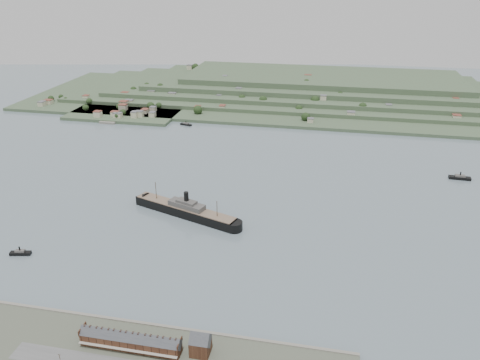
% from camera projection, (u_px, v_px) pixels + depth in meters
% --- Properties ---
extents(ground, '(1400.00, 1400.00, 0.00)m').
position_uv_depth(ground, '(222.00, 209.00, 399.52)').
color(ground, slate).
rests_on(ground, ground).
extents(terrace_row, '(55.60, 9.80, 11.07)m').
position_uv_depth(terrace_row, '(131.00, 341.00, 248.54)').
color(terrace_row, '#422517').
rests_on(terrace_row, ground).
extents(gabled_building, '(10.40, 10.18, 14.09)m').
position_uv_depth(gabled_building, '(200.00, 344.00, 244.78)').
color(gabled_building, '#422517').
rests_on(gabled_building, ground).
extents(far_peninsula, '(760.00, 309.00, 30.00)m').
position_uv_depth(far_peninsula, '(297.00, 90.00, 740.41)').
color(far_peninsula, '#3C5236').
rests_on(far_peninsula, ground).
extents(steamship, '(105.21, 45.84, 26.11)m').
position_uv_depth(steamship, '(182.00, 209.00, 388.33)').
color(steamship, black).
rests_on(steamship, ground).
extents(tugboat, '(15.24, 6.91, 6.64)m').
position_uv_depth(tugboat, '(20.00, 253.00, 334.84)').
color(tugboat, black).
rests_on(tugboat, ground).
extents(ferry_west, '(16.33, 8.78, 5.90)m').
position_uv_depth(ferry_west, '(186.00, 124.00, 611.60)').
color(ferry_west, black).
rests_on(ferry_west, ground).
extents(ferry_east, '(20.49, 6.48, 7.60)m').
position_uv_depth(ferry_east, '(460.00, 177.00, 454.81)').
color(ferry_east, black).
rests_on(ferry_east, ground).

